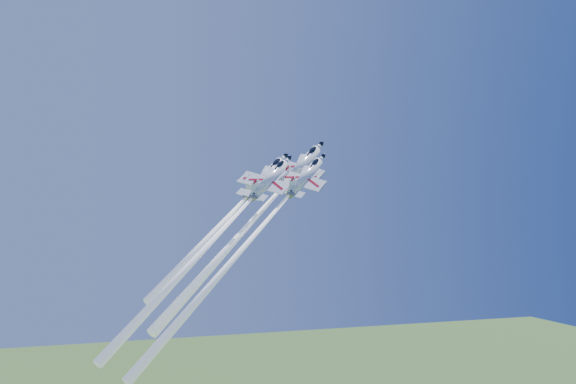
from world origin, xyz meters
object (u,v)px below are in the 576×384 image
object	(u,v)px
jet_lead	(255,217)
jet_slot	(215,238)
jet_right	(248,242)
jet_left	(230,215)

from	to	relation	value
jet_lead	jet_slot	size ratio (longest dim) A/B	1.03
jet_slot	jet_right	bearing A→B (deg)	30.83
jet_lead	jet_left	xyz separation A→B (m)	(-3.76, 4.14, 0.52)
jet_slot	jet_lead	bearing A→B (deg)	80.85
jet_left	jet_right	size ratio (longest dim) A/B	0.77
jet_lead	jet_slot	bearing A→B (deg)	-99.15
jet_lead	jet_right	world-z (taller)	jet_lead
jet_right	jet_left	bearing A→B (deg)	137.24
jet_left	jet_slot	distance (m)	12.19
jet_left	jet_right	distance (m)	12.71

